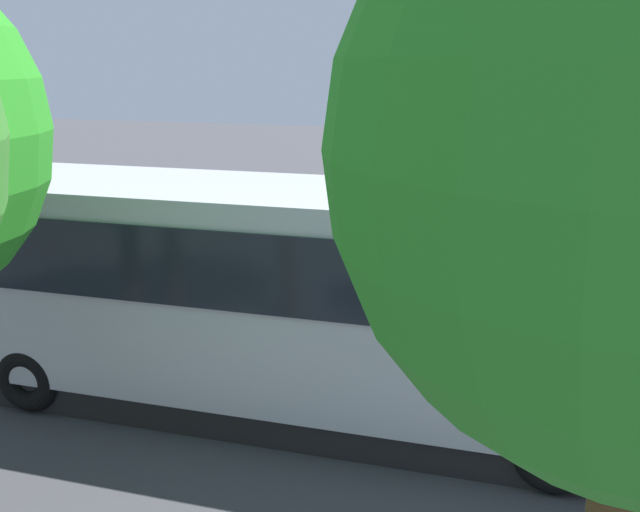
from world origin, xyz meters
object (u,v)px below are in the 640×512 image
Objects in this scene: spectator_left at (360,290)px; spectator_centre at (314,285)px; parked_motorcycle_silver at (278,326)px; spectator_far_left at (424,304)px; spectator_right at (273,286)px; tour_bus at (291,302)px; traffic_cone at (343,257)px; stunt_motorcycle at (271,225)px.

spectator_centre is (0.83, 0.02, 0.03)m from spectator_left.
parked_motorcycle_silver is at bearing 28.54° from spectator_left.
spectator_centre reaches higher than spectator_far_left.
spectator_centre reaches higher than spectator_right.
spectator_far_left is 2.77m from spectator_right.
spectator_far_left is 1.01× the size of spectator_right.
tour_bus is 5.05× the size of parked_motorcycle_silver.
traffic_cone is (-0.01, -4.62, -0.67)m from spectator_right.
tour_bus is 5.95× the size of spectator_left.
spectator_far_left is 5.62m from traffic_cone.
spectator_centre is 0.77m from spectator_right.
spectator_left is at bearing -178.67° from spectator_centre.
spectator_left is 1.60m from spectator_right.
spectator_far_left is 2.52m from parked_motorcycle_silver.
parked_motorcycle_silver is 1.07× the size of stunt_motorcycle.
spectator_left is at bearing 109.18° from traffic_cone.
parked_motorcycle_silver is at bearing 117.98° from spectator_right.
tour_bus reaches higher than spectator_centre.
spectator_left reaches higher than spectator_far_left.
stunt_motorcycle is at bearing -66.44° from tour_bus.
tour_bus is at bearing 82.75° from spectator_left.
spectator_centre is at bearing 120.23° from stunt_motorcycle.
spectator_far_left is 0.88× the size of stunt_motorcycle.
parked_motorcycle_silver is at bearing 9.51° from spectator_far_left.
spectator_left is at bearing -13.39° from spectator_far_left.
tour_bus is 6.25× the size of spectator_right.
parked_motorcycle_silver is (1.26, 0.69, -0.55)m from spectator_left.
tour_bus reaches higher than spectator_right.
parked_motorcycle_silver reaches higher than traffic_cone.
traffic_cone is (-1.74, -0.30, -0.75)m from stunt_motorcycle.
spectator_left is at bearing -151.46° from parked_motorcycle_silver.
tour_bus is at bearing 113.56° from stunt_motorcycle.
spectator_centre is at bearing -122.70° from parked_motorcycle_silver.
stunt_motorcycle is 1.92m from traffic_cone.
spectator_centre is at bearing 1.33° from spectator_left.
spectator_right is at bearing 89.91° from traffic_cone.
parked_motorcycle_silver is 3.25× the size of traffic_cone.
spectator_far_left is at bearing 175.45° from spectator_right.
tour_bus is 2.70m from spectator_left.
spectator_right is (1.60, 0.06, -0.06)m from spectator_left.
stunt_motorcycle reaches higher than parked_motorcycle_silver.
parked_motorcycle_silver is 5.39m from stunt_motorcycle.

